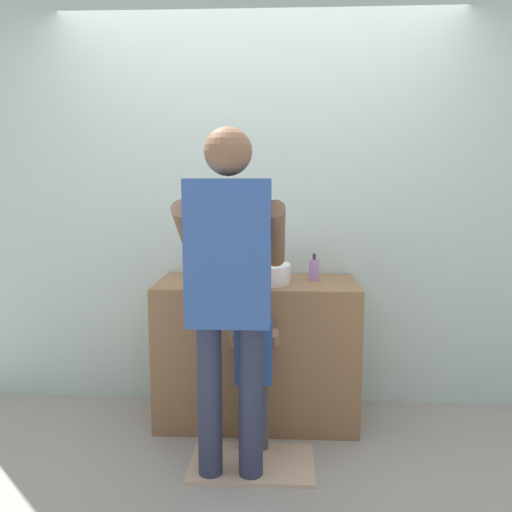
{
  "coord_description": "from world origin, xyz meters",
  "views": [
    {
      "loc": [
        0.15,
        -2.81,
        1.48
      ],
      "look_at": [
        0.0,
        0.15,
        1.04
      ],
      "focal_mm": 37.12,
      "sensor_mm": 36.0,
      "label": 1
    }
  ],
  "objects_px": {
    "adult_parent": "(229,274)",
    "child_toddler": "(254,360)",
    "toothbrush_cup": "(200,272)",
    "soap_bottle": "(314,270)"
  },
  "relations": [
    {
      "from": "child_toddler",
      "to": "soap_bottle",
      "type": "bearing_deg",
      "value": 52.39
    },
    {
      "from": "toothbrush_cup",
      "to": "child_toddler",
      "type": "height_order",
      "value": "toothbrush_cup"
    },
    {
      "from": "soap_bottle",
      "to": "adult_parent",
      "type": "relative_size",
      "value": 0.1
    },
    {
      "from": "child_toddler",
      "to": "adult_parent",
      "type": "xyz_separation_m",
      "value": [
        -0.1,
        -0.25,
        0.51
      ]
    },
    {
      "from": "child_toddler",
      "to": "adult_parent",
      "type": "relative_size",
      "value": 0.51
    },
    {
      "from": "child_toddler",
      "to": "adult_parent",
      "type": "distance_m",
      "value": 0.57
    },
    {
      "from": "soap_bottle",
      "to": "child_toddler",
      "type": "distance_m",
      "value": 0.69
    },
    {
      "from": "adult_parent",
      "to": "child_toddler",
      "type": "bearing_deg",
      "value": 67.34
    },
    {
      "from": "child_toddler",
      "to": "toothbrush_cup",
      "type": "bearing_deg",
      "value": 130.76
    },
    {
      "from": "toothbrush_cup",
      "to": "child_toddler",
      "type": "bearing_deg",
      "value": -49.24
    }
  ]
}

